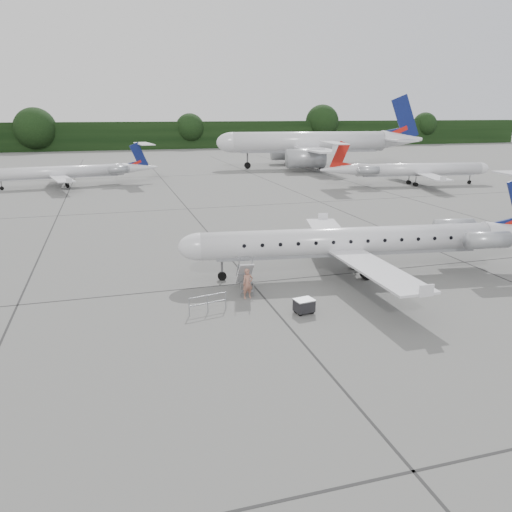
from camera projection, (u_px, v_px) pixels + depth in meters
name	position (u px, v px, depth m)	size (l,w,h in m)	color
ground	(340.00, 295.00, 30.44)	(320.00, 320.00, 0.00)	slate
treeline	(151.00, 135.00, 149.19)	(260.00, 4.00, 8.00)	black
main_regional_jet	(349.00, 228.00, 33.48)	(25.56, 18.41, 6.55)	silver
airstair	(245.00, 275.00, 30.96)	(0.85, 2.43, 2.05)	silver
passenger	(248.00, 284.00, 29.70)	(0.67, 0.44, 1.84)	#976352
safety_railing	(208.00, 304.00, 27.69)	(2.20, 0.08, 1.00)	gray
baggage_cart	(304.00, 306.00, 27.61)	(1.00, 0.81, 0.87)	black
bg_narrowbody	(309.00, 132.00, 98.48)	(39.10, 28.15, 14.04)	silver
bg_regional_left	(59.00, 166.00, 73.38)	(23.65, 17.03, 6.21)	silver
bg_regional_right	(419.00, 163.00, 75.37)	(25.23, 18.17, 6.62)	silver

